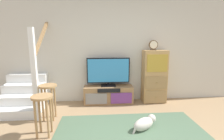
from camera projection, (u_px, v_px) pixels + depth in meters
The scene contains 10 objects.
back_wall at pixel (119, 49), 4.27m from camera, with size 6.40×0.12×2.70m, color beige.
area_rug at pixel (133, 139), 2.69m from camera, with size 2.60×1.80×0.01m, color #4C664C.
media_console at pixel (108, 95), 4.19m from camera, with size 1.21×0.38×0.44m.
television at pixel (108, 71), 4.11m from camera, with size 1.05×0.22×0.70m.
side_cabinet at pixel (154, 77), 4.21m from camera, with size 0.58×0.38×1.32m.
desk_clock at pixel (153, 45), 4.05m from camera, with size 0.22×0.08×0.24m.
staircase at pixel (28, 91), 4.02m from camera, with size 1.00×1.36×2.20m.
bar_stool_near at pixel (43, 106), 2.72m from camera, with size 0.34×0.34×0.69m.
bar_stool_far at pixel (48, 94), 3.29m from camera, with size 0.34×0.34×0.71m.
dog at pixel (145, 123), 2.97m from camera, with size 0.49×0.40×0.23m.
Camera 1 is at (-0.53, -1.81, 1.58)m, focal length 26.87 mm.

